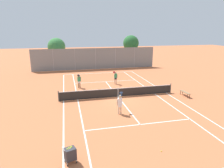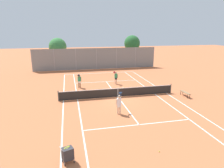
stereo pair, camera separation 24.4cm
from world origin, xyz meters
name	(u,v)px [view 1 (the left image)]	position (x,y,z in m)	size (l,w,h in m)	color
ground_plane	(118,97)	(0.00, 0.00, 0.00)	(120.00, 120.00, 0.00)	#BC663D
court_line_markings	(118,97)	(0.00, 0.00, 0.00)	(11.10, 23.90, 0.01)	silver
tennis_net	(118,92)	(0.00, 0.00, 0.51)	(12.00, 0.10, 1.07)	#474C47
ball_cart	(70,154)	(-5.12, -9.67, 0.53)	(0.74, 0.64, 0.96)	#2D2D33
player_near_side	(120,103)	(-0.97, -4.20, 0.93)	(0.65, 0.74, 1.77)	beige
player_far_left	(79,80)	(-3.66, 4.22, 0.93)	(0.48, 0.87, 1.77)	#936B4C
player_far_right	(116,77)	(0.97, 4.92, 0.93)	(0.72, 0.72, 1.77)	beige
loose_tennis_ball_0	(124,79)	(2.80, 7.17, 0.03)	(0.07, 0.07, 0.07)	#D1DB33
loose_tennis_ball_1	(161,151)	(-0.04, -9.85, 0.03)	(0.07, 0.07, 0.07)	#D1DB33
courtside_bench	(185,92)	(6.90, -1.35, 0.41)	(0.36, 1.50, 0.47)	olive
back_fence	(96,59)	(0.00, 15.27, 1.84)	(21.33, 0.08, 3.68)	gray
tree_behind_left	(56,47)	(-6.64, 19.12, 3.60)	(3.17, 3.17, 5.29)	brown
tree_behind_right	(131,44)	(7.55, 18.56, 4.08)	(3.02, 3.02, 5.67)	brown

